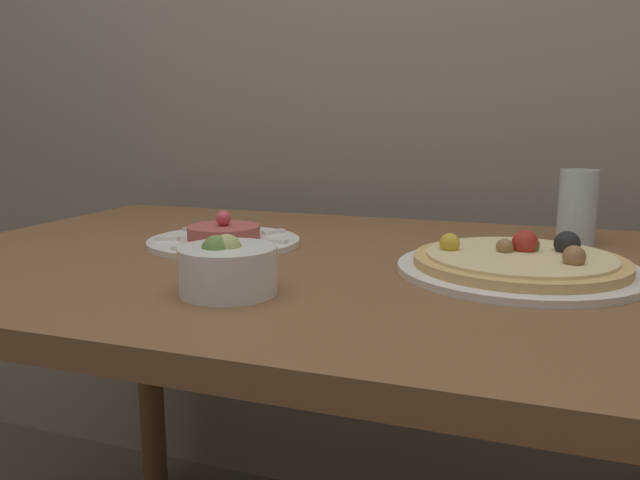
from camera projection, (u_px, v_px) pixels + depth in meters
dining_table at (347, 320)px, 0.95m from camera, size 1.34×0.82×0.73m
pizza_plate at (520, 263)px, 0.85m from camera, size 0.33×0.33×0.06m
tartare_plate at (224, 238)px, 1.04m from camera, size 0.25×0.25×0.06m
small_bowl at (227, 268)px, 0.75m from camera, size 0.12×0.12×0.07m
drinking_glass at (577, 207)px, 1.04m from camera, size 0.06×0.06×0.12m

